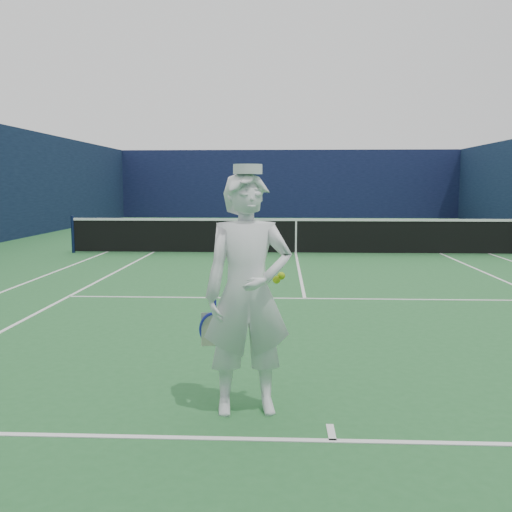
# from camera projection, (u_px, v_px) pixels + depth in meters

# --- Properties ---
(ground) EXTENTS (80.00, 80.00, 0.00)m
(ground) POSITION_uv_depth(u_px,v_px,m) (296.00, 254.00, 16.12)
(ground) COLOR #266530
(ground) RESTS_ON ground
(court_markings) EXTENTS (11.03, 23.83, 0.01)m
(court_markings) POSITION_uv_depth(u_px,v_px,m) (296.00, 254.00, 16.11)
(court_markings) COLOR white
(court_markings) RESTS_ON ground
(windscreen_fence) EXTENTS (20.12, 36.12, 4.00)m
(windscreen_fence) POSITION_uv_depth(u_px,v_px,m) (296.00, 183.00, 15.87)
(windscreen_fence) COLOR #0E1436
(windscreen_fence) RESTS_ON ground
(tennis_net) EXTENTS (12.88, 0.09, 1.07)m
(tennis_net) POSITION_uv_depth(u_px,v_px,m) (296.00, 234.00, 16.05)
(tennis_net) COLOR #141E4C
(tennis_net) RESTS_ON ground
(tennis_player) EXTENTS (0.87, 0.61, 2.11)m
(tennis_player) POSITION_uv_depth(u_px,v_px,m) (248.00, 294.00, 4.79)
(tennis_player) COLOR white
(tennis_player) RESTS_ON ground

